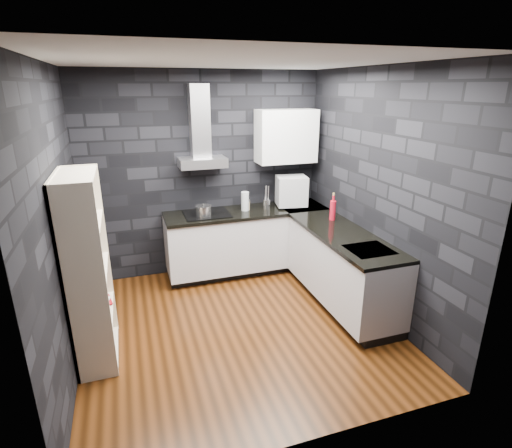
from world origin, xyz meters
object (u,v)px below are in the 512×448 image
appliance_garage (291,191)px  fruit_bowl (87,270)px  storage_jar (246,205)px  utensil_crock (267,204)px  glass_vase (245,201)px  red_bottle (333,210)px  bookshelf (88,270)px  pot (204,211)px

appliance_garage → fruit_bowl: appliance_garage is taller
storage_jar → utensil_crock: size_ratio=0.97×
glass_vase → utensil_crock: bearing=-1.4°
red_bottle → fruit_bowl: size_ratio=1.02×
glass_vase → utensil_crock: size_ratio=2.03×
glass_vase → bookshelf: (-1.90, -1.33, -0.13)m
red_bottle → utensil_crock: bearing=130.4°
glass_vase → red_bottle: glass_vase is taller
pot → glass_vase: 0.59m
appliance_garage → bookshelf: bookshelf is taller
storage_jar → fruit_bowl: size_ratio=0.50×
storage_jar → fruit_bowl: (-1.92, -1.43, -0.02)m
appliance_garage → fruit_bowl: 2.91m
bookshelf → utensil_crock: bearing=29.5°
appliance_garage → storage_jar: bearing=-174.9°
bookshelf → fruit_bowl: bookshelf is taller
pot → storage_jar: bearing=10.6°
bookshelf → appliance_garage: bearing=25.5°
appliance_garage → red_bottle: 0.76m
red_bottle → fruit_bowl: (-2.82, -0.68, -0.09)m
bookshelf → fruit_bowl: size_ratio=7.47×
appliance_garage → bookshelf: size_ratio=0.22×
glass_vase → storage_jar: glass_vase is taller
glass_vase → bookshelf: bookshelf is taller
storage_jar → fruit_bowl: storage_jar is taller
storage_jar → appliance_garage: size_ratio=0.30×
storage_jar → bookshelf: size_ratio=0.07×
pot → utensil_crock: size_ratio=1.58×
appliance_garage → glass_vase: bearing=-172.4°
appliance_garage → utensil_crock: bearing=-173.5°
pot → appliance_garage: bearing=2.6°
appliance_garage → bookshelf: (-2.56, -1.30, -0.22)m
pot → fruit_bowl: bearing=-134.9°
glass_vase → utensil_crock: (0.30, -0.01, -0.06)m
storage_jar → utensil_crock: 0.28m
appliance_garage → fruit_bowl: size_ratio=1.67×
appliance_garage → bookshelf: bearing=-142.7°
utensil_crock → bookshelf: bookshelf is taller
appliance_garage → pot: bearing=-167.1°
red_bottle → bookshelf: bearing=-168.0°
bookshelf → storage_jar: bearing=33.8°
bookshelf → fruit_bowl: (0.00, -0.07, 0.04)m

